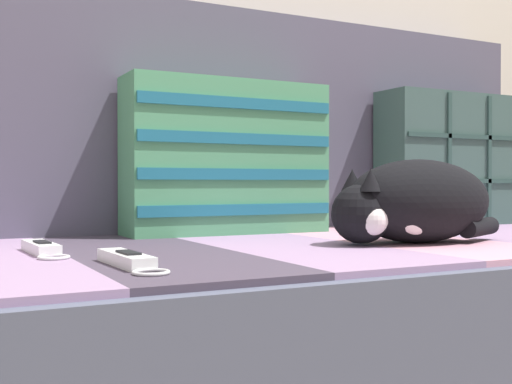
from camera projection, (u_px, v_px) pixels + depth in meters
name	position (u px, v px, depth m)	size (l,w,h in m)	color
couch	(329.00, 338.00, 1.33)	(1.73, 0.91, 0.41)	gray
sofa_backrest	(246.00, 122.00, 1.66)	(1.70, 0.14, 0.55)	#514C60
throw_pillow_quilted	(452.00, 160.00, 1.80)	(0.45, 0.14, 0.36)	#38514C
throw_pillow_striped	(227.00, 157.00, 1.48)	(0.48, 0.14, 0.35)	#4C9366
sleeping_cat	(411.00, 203.00, 1.24)	(0.38, 0.20, 0.16)	black
game_remote_near	(42.00, 248.00, 1.06)	(0.05, 0.20, 0.02)	white
game_remote_far	(127.00, 260.00, 0.90)	(0.05, 0.21, 0.02)	white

